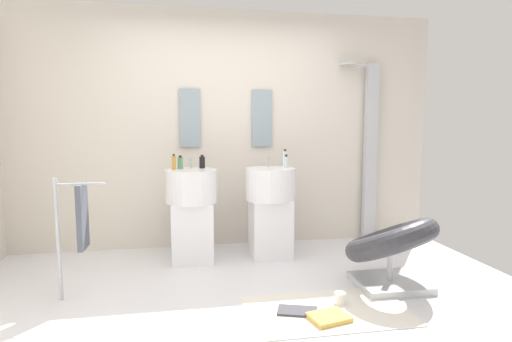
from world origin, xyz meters
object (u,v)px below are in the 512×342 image
lounge_chair (391,246)px  coffee_mug (340,298)px  pedestal_sink_right (270,207)px  soap_bottle_white (285,159)px  soap_bottle_clear (286,162)px  shower_column (369,149)px  magazine_ochre (329,317)px  soap_bottle_amber (174,163)px  soap_bottle_black (202,162)px  soap_bottle_green (180,163)px  pedestal_sink_left (192,210)px  towel_rack (79,219)px  magazine_charcoal (298,311)px

lounge_chair → coffee_mug: (-0.54, -0.26, -0.30)m
pedestal_sink_right → soap_bottle_white: bearing=18.1°
soap_bottle_clear → shower_column: bearing=20.3°
magazine_ochre → soap_bottle_amber: size_ratio=1.68×
soap_bottle_black → soap_bottle_clear: size_ratio=1.01×
soap_bottle_clear → soap_bottle_green: same height
soap_bottle_black → pedestal_sink_right: bearing=-9.8°
pedestal_sink_right → soap_bottle_amber: 1.07m
pedestal_sink_left → towel_rack: (-0.87, -0.77, 0.12)m
soap_bottle_clear → soap_bottle_amber: bearing=-179.2°
soap_bottle_clear → soap_bottle_amber: soap_bottle_amber is taller
towel_rack → magazine_ochre: size_ratio=3.63×
magazine_ochre → pedestal_sink_left: bearing=108.5°
soap_bottle_green → soap_bottle_amber: (-0.06, -0.07, 0.01)m
soap_bottle_black → soap_bottle_amber: soap_bottle_amber is taller
lounge_chair → soap_bottle_green: (-1.72, 1.04, 0.63)m
soap_bottle_clear → soap_bottle_white: (-0.00, 0.04, 0.03)m
pedestal_sink_right → towel_rack: size_ratio=1.07×
shower_column → soap_bottle_green: size_ratio=15.21×
pedestal_sink_right → soap_bottle_green: (-0.90, 0.07, 0.47)m
towel_rack → magazine_ochre: towel_rack is taller
magazine_ochre → soap_bottle_black: 2.00m
lounge_chair → soap_bottle_green: soap_bottle_green is taller
pedestal_sink_right → lounge_chair: 1.28m
magazine_ochre → soap_bottle_white: soap_bottle_white is taller
soap_bottle_black → pedestal_sink_left: bearing=-133.5°
shower_column → coffee_mug: shower_column is taller
coffee_mug → soap_bottle_white: soap_bottle_white is taller
shower_column → magazine_charcoal: 2.44m
coffee_mug → soap_bottle_clear: (-0.11, 1.24, 0.92)m
pedestal_sink_left → pedestal_sink_right: (0.80, 0.00, 0.00)m
magazine_charcoal → lounge_chair: bearing=38.7°
lounge_chair → magazine_ochre: size_ratio=4.19×
shower_column → soap_bottle_clear: (-1.10, -0.41, -0.10)m
soap_bottle_amber → soap_bottle_green: bearing=49.8°
pedestal_sink_right → shower_column: bearing=18.4°
shower_column → lounge_chair: bearing=-108.1°
lounge_chair → towel_rack: size_ratio=1.15×
magazine_charcoal → soap_bottle_white: 1.70m
lounge_chair → magazine_ochre: bearing=-145.7°
soap_bottle_white → soap_bottle_black: bearing=175.7°
shower_column → magazine_charcoal: bearing=-128.0°
pedestal_sink_right → soap_bottle_black: bearing=170.2°
shower_column → towel_rack: 3.20m
soap_bottle_green → shower_column: bearing=9.2°
pedestal_sink_left → soap_bottle_amber: size_ratio=6.54×
pedestal_sink_left → magazine_charcoal: bearing=-61.3°
shower_column → magazine_ochre: size_ratio=7.84×
pedestal_sink_left → magazine_ochre: size_ratio=3.88×
lounge_chair → soap_bottle_black: bearing=144.1°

